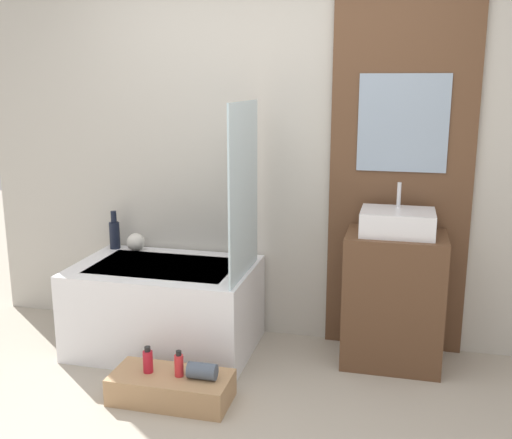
{
  "coord_description": "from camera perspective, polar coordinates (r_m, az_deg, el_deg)",
  "views": [
    {
      "loc": [
        0.84,
        -2.31,
        1.74
      ],
      "look_at": [
        0.1,
        0.69,
        1.02
      ],
      "focal_mm": 42.0,
      "sensor_mm": 36.0,
      "label": 1
    }
  ],
  "objects": [
    {
      "name": "sink",
      "position": [
        3.7,
        13.32,
        -0.25
      ],
      "size": [
        0.44,
        0.33,
        0.3
      ],
      "color": "white",
      "rests_on": "vanity_cabinet"
    },
    {
      "name": "bathtub",
      "position": [
        4.03,
        -8.63,
        -8.2
      ],
      "size": [
        1.16,
        0.77,
        0.57
      ],
      "color": "white",
      "rests_on": "ground_plane"
    },
    {
      "name": "vase_round_light",
      "position": [
        4.28,
        -11.37,
        -2.13
      ],
      "size": [
        0.13,
        0.13,
        0.13
      ],
      "primitive_type": "sphere",
      "color": "silver",
      "rests_on": "bathtub"
    },
    {
      "name": "wooden_step_bench",
      "position": [
        3.48,
        -8.07,
        -15.55
      ],
      "size": [
        0.67,
        0.31,
        0.16
      ],
      "primitive_type": "cube",
      "color": "#A87F56",
      "rests_on": "ground_plane"
    },
    {
      "name": "vase_tall_dark",
      "position": [
        4.37,
        -13.32,
        -1.28
      ],
      "size": [
        0.07,
        0.07,
        0.27
      ],
      "color": "black",
      "rests_on": "bathtub"
    },
    {
      "name": "towel_roll",
      "position": [
        3.37,
        -5.15,
        -14.17
      ],
      "size": [
        0.16,
        0.09,
        0.09
      ],
      "primitive_type": "cylinder",
      "rotation": [
        0.0,
        1.57,
        0.0
      ],
      "color": "#4C5666",
      "rests_on": "wooden_step_bench"
    },
    {
      "name": "glass_shower_screen",
      "position": [
        3.59,
        -1.18,
        2.79
      ],
      "size": [
        0.01,
        0.64,
        1.05
      ],
      "primitive_type": "cube",
      "color": "silver",
      "rests_on": "bathtub"
    },
    {
      "name": "vanity_cabinet",
      "position": [
        3.84,
        12.93,
        -7.4
      ],
      "size": [
        0.6,
        0.44,
        0.83
      ],
      "primitive_type": "cube",
      "color": "brown",
      "rests_on": "ground_plane"
    },
    {
      "name": "bottle_soap_secondary",
      "position": [
        3.4,
        -7.35,
        -13.55
      ],
      "size": [
        0.05,
        0.05,
        0.15
      ],
      "color": "red",
      "rests_on": "wooden_step_bench"
    },
    {
      "name": "wall_tiled_back",
      "position": [
        4.01,
        1.74,
        6.78
      ],
      "size": [
        4.2,
        0.06,
        2.6
      ],
      "primitive_type": "cube",
      "color": "#B7B2A8",
      "rests_on": "ground_plane"
    },
    {
      "name": "wall_wood_accent",
      "position": [
        3.87,
        13.68,
        6.34
      ],
      "size": [
        0.89,
        0.04,
        2.6
      ],
      "color": "brown",
      "rests_on": "ground_plane"
    },
    {
      "name": "bottle_soap_primary",
      "position": [
        3.46,
        -10.26,
        -13.1
      ],
      "size": [
        0.06,
        0.06,
        0.15
      ],
      "color": "#B21928",
      "rests_on": "wooden_step_bench"
    }
  ]
}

